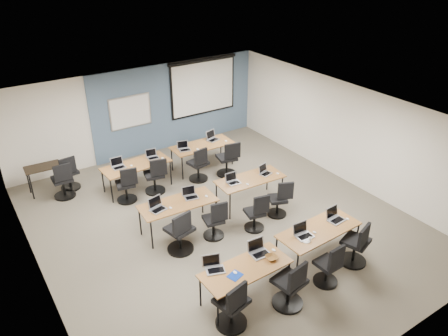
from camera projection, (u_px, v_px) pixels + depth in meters
floor at (221, 222)px, 10.39m from camera, size 8.00×9.00×0.02m
ceiling at (221, 115)px, 9.12m from camera, size 8.00×9.00×0.02m
wall_back at (139, 112)px, 13.07m from camera, size 8.00×0.04×2.70m
wall_front at (387, 293)px, 6.44m from camera, size 8.00×0.04×2.70m
wall_left at (34, 231)px, 7.81m from camera, size 0.04×9.00×2.70m
wall_right at (346, 133)px, 11.70m from camera, size 0.04×9.00×2.70m
blue_accent_panel at (177, 105)px, 13.66m from camera, size 5.50×0.04×2.70m
whiteboard at (130, 112)px, 12.82m from camera, size 1.28×0.03×0.98m
projector_screen at (203, 84)px, 13.82m from camera, size 2.40×0.10×1.82m
training_table_front_left at (246, 270)px, 7.88m from camera, size 1.70×0.71×0.73m
training_table_front_right at (319, 231)px, 8.91m from camera, size 1.80×0.75×0.73m
training_table_mid_left at (178, 205)px, 9.80m from camera, size 1.75×0.73×0.73m
training_table_mid_right at (250, 180)px, 10.78m from camera, size 1.72×0.72×0.73m
training_table_back_left at (136, 166)px, 11.45m from camera, size 1.79×0.75×0.73m
training_table_back_right at (202, 146)px, 12.53m from camera, size 1.80×0.75×0.73m
laptop_0 at (214, 266)px, 7.79m from camera, size 0.34×0.29×0.26m
mouse_0 at (235, 272)px, 7.73m from camera, size 0.07×0.10×0.03m
task_chair_0 at (233, 308)px, 7.40m from camera, size 0.56×0.56×1.04m
laptop_1 at (259, 250)px, 8.19m from camera, size 0.36×0.30×0.27m
mouse_1 at (274, 250)px, 8.28m from camera, size 0.08×0.11×0.03m
task_chair_1 at (291, 288)px, 7.82m from camera, size 0.58×0.58×1.05m
laptop_2 at (303, 233)px, 8.67m from camera, size 0.34×0.29×0.26m
mouse_2 at (315, 232)px, 8.78m from camera, size 0.06×0.09×0.03m
task_chair_2 at (329, 268)px, 8.35m from camera, size 0.48×0.48×0.96m
laptop_3 at (335, 217)px, 9.17m from camera, size 0.35×0.30×0.27m
mouse_3 at (348, 219)px, 9.20m from camera, size 0.06×0.09×0.03m
task_chair_3 at (356, 247)px, 8.86m from camera, size 0.58×0.56×1.03m
laptop_4 at (157, 206)px, 9.52m from camera, size 0.35×0.30×0.26m
mouse_4 at (170, 208)px, 9.57m from camera, size 0.08×0.11×0.03m
task_chair_4 at (180, 235)px, 9.21m from camera, size 0.58×0.58×1.05m
laptop_5 at (190, 195)px, 9.97m from camera, size 0.32×0.27×0.24m
mouse_5 at (206, 196)px, 10.00m from camera, size 0.07×0.10×0.03m
task_chair_5 at (215, 223)px, 9.67m from camera, size 0.47×0.47×0.96m
laptop_6 at (233, 180)px, 10.56m from camera, size 0.31×0.26×0.23m
mouse_6 at (248, 184)px, 10.48m from camera, size 0.07×0.11×0.04m
task_chair_6 at (256, 215)px, 9.94m from camera, size 0.47×0.47×0.95m
laptop_7 at (265, 171)px, 10.96m from camera, size 0.30×0.25×0.23m
mouse_7 at (278, 173)px, 10.97m from camera, size 0.08×0.10×0.03m
task_chair_7 at (280, 202)px, 10.45m from camera, size 0.50×0.47×0.95m
laptop_8 at (118, 165)px, 11.26m from camera, size 0.33×0.28×0.25m
mouse_8 at (131, 166)px, 11.34m from camera, size 0.08×0.10×0.03m
task_chair_8 at (127, 187)px, 11.01m from camera, size 0.51×0.51×0.99m
laptop_9 at (152, 156)px, 11.74m from camera, size 0.30×0.25×0.23m
mouse_9 at (163, 158)px, 11.72m from camera, size 0.09×0.12×0.04m
task_chair_9 at (156, 178)px, 11.40m from camera, size 0.54×0.54×1.02m
laptop_10 at (184, 148)px, 12.19m from camera, size 0.32×0.27×0.24m
mouse_10 at (198, 149)px, 12.21m from camera, size 0.09×0.12×0.04m
task_chair_10 at (199, 167)px, 11.97m from camera, size 0.53×0.53×1.01m
laptop_11 at (212, 138)px, 12.79m from camera, size 0.35×0.30×0.26m
mouse_11 at (226, 141)px, 12.71m from camera, size 0.08×0.11×0.03m
task_chair_11 at (228, 161)px, 12.23m from camera, size 0.56×0.56×1.04m
blue_mousepad at (235, 276)px, 7.67m from camera, size 0.30×0.27×0.01m
snack_bowl at (272, 258)px, 8.06m from camera, size 0.25×0.25×0.06m
snack_plate at (306, 241)px, 8.54m from camera, size 0.21×0.21×0.01m
coffee_cup at (310, 239)px, 8.53m from camera, size 0.06×0.06×0.05m
utility_table at (43, 170)px, 11.32m from camera, size 0.89×0.49×0.75m
spare_chair_a at (69, 176)px, 11.55m from camera, size 0.52×0.52×1.00m
spare_chair_b at (63, 183)px, 11.17m from camera, size 0.54×0.54×1.02m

